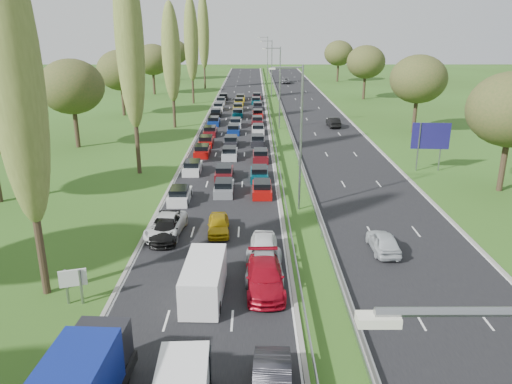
{
  "coord_description": "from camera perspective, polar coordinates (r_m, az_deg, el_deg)",
  "views": [
    {
      "loc": [
        0.68,
        3.05,
        14.9
      ],
      "look_at": [
        0.84,
        43.11,
        1.5
      ],
      "focal_mm": 35.0,
      "sensor_mm": 36.0,
      "label": 1
    }
  ],
  "objects": [
    {
      "name": "ground",
      "position": [
        78.47,
        2.59,
        7.53
      ],
      "size": [
        260.0,
        260.0,
        0.0
      ],
      "primitive_type": "plane",
      "color": "#2D4B17",
      "rests_on": "ground"
    },
    {
      "name": "near_carriageway",
      "position": [
        80.89,
        -2.32,
        7.86
      ],
      "size": [
        10.5,
        215.0,
        0.04
      ],
      "primitive_type": "cube",
      "color": "black",
      "rests_on": "ground"
    },
    {
      "name": "far_carriageway",
      "position": [
        81.52,
        7.3,
        7.82
      ],
      "size": [
        10.5,
        215.0,
        0.04
      ],
      "primitive_type": "cube",
      "color": "black",
      "rests_on": "ground"
    },
    {
      "name": "central_reservation",
      "position": [
        80.82,
        2.51,
        8.25
      ],
      "size": [
        2.36,
        215.0,
        0.32
      ],
      "color": "gray",
      "rests_on": "ground"
    },
    {
      "name": "lamp_columns",
      "position": [
        75.57,
        2.73,
        11.71
      ],
      "size": [
        0.18,
        140.18,
        12.0
      ],
      "color": "gray",
      "rests_on": "ground"
    },
    {
      "name": "poplar_row",
      "position": [
        66.29,
        -11.25,
        15.98
      ],
      "size": [
        2.8,
        127.8,
        22.44
      ],
      "color": "#2D2116",
      "rests_on": "ground"
    },
    {
      "name": "woodland_left",
      "position": [
        64.15,
        -21.32,
        10.8
      ],
      "size": [
        8.0,
        166.0,
        11.1
      ],
      "color": "#2D2116",
      "rests_on": "ground"
    },
    {
      "name": "woodland_right",
      "position": [
        68.14,
        20.2,
        11.31
      ],
      "size": [
        8.0,
        153.0,
        11.1
      ],
      "color": "#2D2116",
      "rests_on": "ground"
    },
    {
      "name": "traffic_queue_fill",
      "position": [
        76.11,
        -2.44,
        7.53
      ],
      "size": [
        9.1,
        69.2,
        0.8
      ],
      "color": "silver",
      "rests_on": "ground"
    },
    {
      "name": "near_car_2",
      "position": [
        37.89,
        -10.27,
        -3.75
      ],
      "size": [
        2.83,
        5.42,
        1.46
      ],
      "primitive_type": "imported",
      "rotation": [
        0.0,
        0.0,
        -0.08
      ],
      "color": "silver",
      "rests_on": "near_carriageway"
    },
    {
      "name": "near_car_3",
      "position": [
        37.23,
        -10.27,
        -4.24
      ],
      "size": [
        1.99,
        4.74,
        1.37
      ],
      "primitive_type": "imported",
      "rotation": [
        0.0,
        0.0,
        0.02
      ],
      "color": "black",
      "rests_on": "near_carriageway"
    },
    {
      "name": "near_car_8",
      "position": [
        37.66,
        -4.31,
        -3.71
      ],
      "size": [
        1.84,
        4.08,
        1.36
      ],
      "primitive_type": "imported",
      "rotation": [
        0.0,
        0.0,
        0.06
      ],
      "color": "#B28F0B",
      "rests_on": "near_carriageway"
    },
    {
      "name": "near_car_10",
      "position": [
        31.31,
        0.95,
        -8.44
      ],
      "size": [
        2.35,
        5.03,
        1.39
      ],
      "primitive_type": "imported",
      "rotation": [
        0.0,
        0.0,
        -0.01
      ],
      "color": "#B0B3BA",
      "rests_on": "near_carriageway"
    },
    {
      "name": "near_car_11",
      "position": [
        29.8,
        1.02,
        -9.72
      ],
      "size": [
        2.39,
        5.53,
        1.59
      ],
      "primitive_type": "imported",
      "rotation": [
        0.0,
        0.0,
        0.03
      ],
      "color": "#A2091A",
      "rests_on": "near_carriageway"
    },
    {
      "name": "near_car_12",
      "position": [
        33.48,
        0.88,
        -6.4
      ],
      "size": [
        1.97,
        4.67,
        1.58
      ],
      "primitive_type": "imported",
      "rotation": [
        0.0,
        0.0,
        -0.02
      ],
      "color": "white",
      "rests_on": "near_carriageway"
    },
    {
      "name": "far_car_0",
      "position": [
        35.67,
        14.35,
        -5.52
      ],
      "size": [
        1.77,
        4.24,
        1.43
      ],
      "primitive_type": "imported",
      "rotation": [
        0.0,
        0.0,
        3.16
      ],
      "color": "silver",
      "rests_on": "far_carriageway"
    },
    {
      "name": "far_car_1",
      "position": [
        78.44,
        8.83,
        7.89
      ],
      "size": [
        1.78,
        4.55,
        1.48
      ],
      "primitive_type": "imported",
      "rotation": [
        0.0,
        0.0,
        3.19
      ],
      "color": "black",
      "rests_on": "far_carriageway"
    },
    {
      "name": "far_car_2",
      "position": [
        138.48,
        3.46,
        12.6
      ],
      "size": [
        2.81,
        5.49,
        1.48
      ],
      "primitive_type": "imported",
      "rotation": [
        0.0,
        0.0,
        3.07
      ],
      "color": "slate",
      "rests_on": "far_carriageway"
    },
    {
      "name": "white_van_rear",
      "position": [
        29.23,
        -5.92,
        -9.75
      ],
      "size": [
        2.13,
        5.44,
        2.19
      ],
      "rotation": [
        0.0,
        0.0,
        -0.03
      ],
      "color": "white",
      "rests_on": "near_carriageway"
    },
    {
      "name": "info_sign",
      "position": [
        29.95,
        -20.16,
        -9.6
      ],
      "size": [
        1.46,
        0.54,
        2.1
      ],
      "color": "gray",
      "rests_on": "ground"
    },
    {
      "name": "direction_sign",
      "position": [
        56.24,
        19.33,
        5.83
      ],
      "size": [
        4.0,
        0.38,
        5.2
      ],
      "color": "gray",
      "rests_on": "ground"
    }
  ]
}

